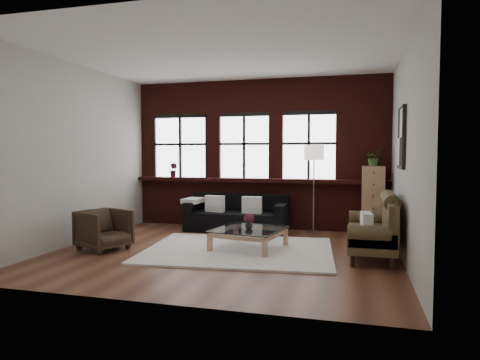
% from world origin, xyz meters
% --- Properties ---
extents(floor, '(5.50, 5.50, 0.00)m').
position_xyz_m(floor, '(0.00, 0.00, 0.00)').
color(floor, '#572F1F').
rests_on(floor, ground).
extents(ceiling, '(5.50, 5.50, 0.00)m').
position_xyz_m(ceiling, '(0.00, 0.00, 3.20)').
color(ceiling, white).
rests_on(ceiling, ground).
extents(wall_back, '(5.50, 0.00, 5.50)m').
position_xyz_m(wall_back, '(0.00, 2.50, 1.60)').
color(wall_back, '#BAB7AD').
rests_on(wall_back, ground).
extents(wall_front, '(5.50, 0.00, 5.50)m').
position_xyz_m(wall_front, '(0.00, -2.50, 1.60)').
color(wall_front, '#BAB7AD').
rests_on(wall_front, ground).
extents(wall_left, '(0.00, 5.00, 5.00)m').
position_xyz_m(wall_left, '(-2.75, 0.00, 1.60)').
color(wall_left, '#BAB7AD').
rests_on(wall_left, ground).
extents(wall_right, '(0.00, 5.00, 5.00)m').
position_xyz_m(wall_right, '(2.75, 0.00, 1.60)').
color(wall_right, '#BAB7AD').
rests_on(wall_right, ground).
extents(brick_backwall, '(5.50, 0.12, 3.20)m').
position_xyz_m(brick_backwall, '(0.00, 2.44, 1.60)').
color(brick_backwall, '#43140F').
rests_on(brick_backwall, floor).
extents(sill_ledge, '(5.50, 0.30, 0.08)m').
position_xyz_m(sill_ledge, '(0.00, 2.35, 1.04)').
color(sill_ledge, '#43140F').
rests_on(sill_ledge, brick_backwall).
extents(window_left, '(1.38, 0.10, 1.50)m').
position_xyz_m(window_left, '(-1.80, 2.45, 1.75)').
color(window_left, black).
rests_on(window_left, brick_backwall).
extents(window_mid, '(1.38, 0.10, 1.50)m').
position_xyz_m(window_mid, '(-0.30, 2.45, 1.75)').
color(window_mid, black).
rests_on(window_mid, brick_backwall).
extents(window_right, '(1.38, 0.10, 1.50)m').
position_xyz_m(window_right, '(1.10, 2.45, 1.75)').
color(window_right, black).
rests_on(window_right, brick_backwall).
extents(wall_poster, '(0.05, 0.74, 0.94)m').
position_xyz_m(wall_poster, '(2.72, 0.30, 1.85)').
color(wall_poster, black).
rests_on(wall_poster, wall_right).
extents(shag_rug, '(3.26, 2.67, 0.03)m').
position_xyz_m(shag_rug, '(0.20, 0.13, 0.02)').
color(shag_rug, white).
rests_on(shag_rug, floor).
extents(dark_sofa, '(2.09, 0.85, 0.76)m').
position_xyz_m(dark_sofa, '(-0.32, 1.90, 0.38)').
color(dark_sofa, black).
rests_on(dark_sofa, floor).
extents(pillow_a, '(0.42, 0.21, 0.34)m').
position_xyz_m(pillow_a, '(-0.77, 1.80, 0.57)').
color(pillow_a, white).
rests_on(pillow_a, dark_sofa).
extents(pillow_b, '(0.40, 0.15, 0.34)m').
position_xyz_m(pillow_b, '(0.03, 1.80, 0.57)').
color(pillow_b, white).
rests_on(pillow_b, dark_sofa).
extents(vintage_settee, '(0.79, 1.78, 0.95)m').
position_xyz_m(vintage_settee, '(2.30, 0.36, 0.47)').
color(vintage_settee, '#493A21').
rests_on(vintage_settee, floor).
extents(pillow_settee, '(0.18, 0.39, 0.34)m').
position_xyz_m(pillow_settee, '(2.22, -0.18, 0.59)').
color(pillow_settee, white).
rests_on(pillow_settee, vintage_settee).
extents(armchair, '(0.96, 0.95, 0.68)m').
position_xyz_m(armchair, '(-2.01, -0.36, 0.34)').
color(armchair, '#2F2217').
rests_on(armchair, floor).
extents(coffee_table, '(1.26, 1.26, 0.36)m').
position_xyz_m(coffee_table, '(0.34, 0.28, 0.17)').
color(coffee_table, tan).
rests_on(coffee_table, shag_rug).
extents(vase, '(0.17, 0.17, 0.14)m').
position_xyz_m(vase, '(0.34, 0.28, 0.42)').
color(vase, '#B2B2B2').
rests_on(vase, coffee_table).
extents(flowers, '(0.18, 0.18, 0.18)m').
position_xyz_m(flowers, '(0.34, 0.28, 0.52)').
color(flowers, '#511C2D').
rests_on(flowers, vase).
extents(drawer_chest, '(0.42, 0.42, 1.37)m').
position_xyz_m(drawer_chest, '(2.39, 2.08, 0.68)').
color(drawer_chest, tan).
rests_on(drawer_chest, floor).
extents(potted_plant_top, '(0.40, 0.37, 0.35)m').
position_xyz_m(potted_plant_top, '(2.39, 2.08, 1.54)').
color(potted_plant_top, '#2D5923').
rests_on(potted_plant_top, drawer_chest).
extents(floor_lamp, '(0.40, 0.40, 1.94)m').
position_xyz_m(floor_lamp, '(1.24, 2.14, 0.97)').
color(floor_lamp, '#A5A5A8').
rests_on(floor_lamp, floor).
extents(sill_plant, '(0.21, 0.19, 0.33)m').
position_xyz_m(sill_plant, '(-1.93, 2.32, 1.24)').
color(sill_plant, '#511C2D').
rests_on(sill_plant, sill_ledge).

